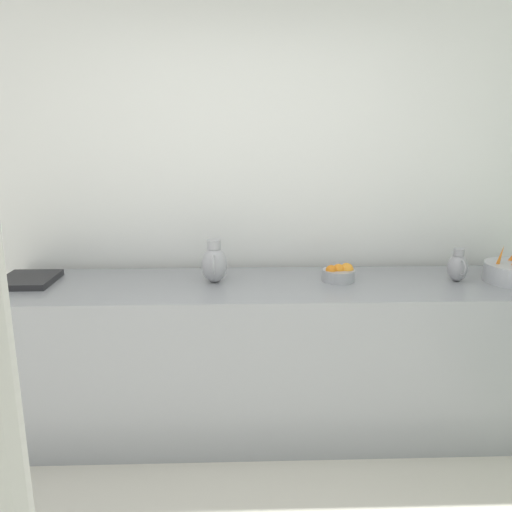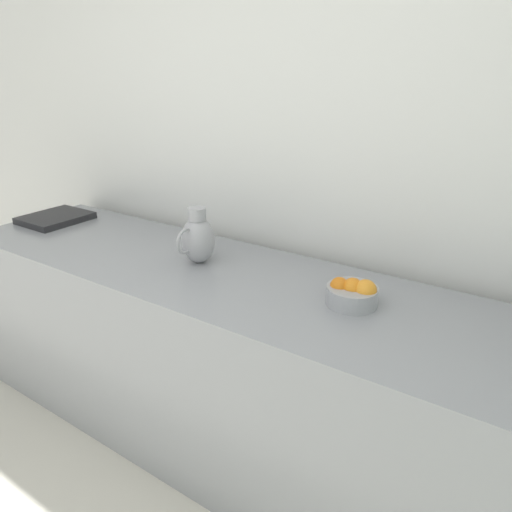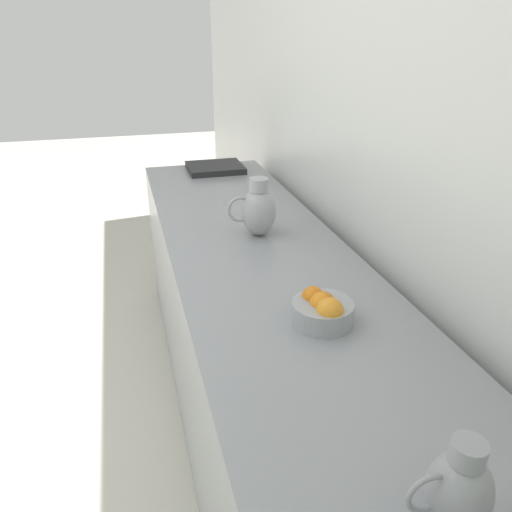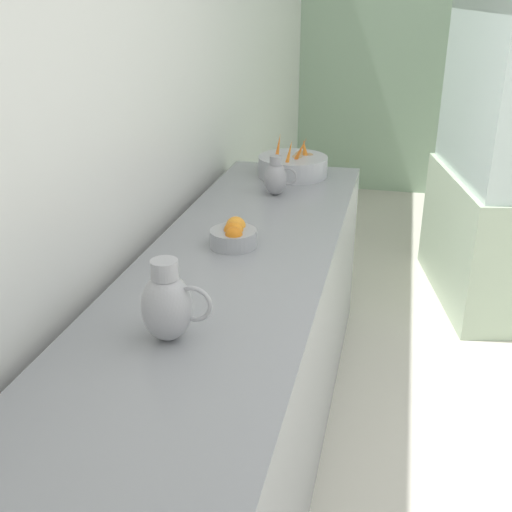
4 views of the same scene
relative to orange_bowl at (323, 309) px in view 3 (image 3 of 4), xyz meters
name	(u,v)px [view 3 (image 3 of 4)]	position (x,y,z in m)	size (l,w,h in m)	color
prep_counter	(273,372)	(0.04, -0.37, -0.51)	(0.73, 3.28, 0.92)	gray
orange_bowl	(323,309)	(0.00, 0.00, 0.00)	(0.19, 0.19, 0.11)	#9EA0A5
metal_pitcher_tall	(258,210)	(0.00, -0.73, 0.07)	(0.21, 0.15, 0.25)	#A3A3A8
metal_pitcher_short	(458,489)	(0.03, 0.69, 0.04)	(0.17, 0.12, 0.20)	#939399
counter_sink_basin	(215,168)	(-0.02, -1.82, -0.03)	(0.34, 0.30, 0.04)	#232326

